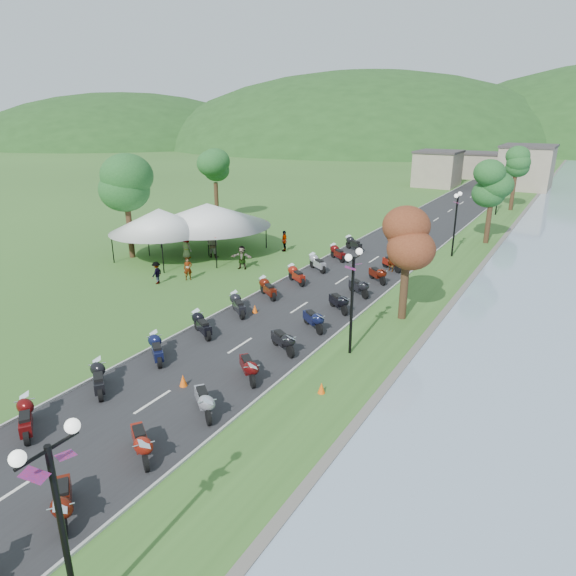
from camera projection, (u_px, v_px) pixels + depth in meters
The scene contains 14 objects.
road at pixel (399, 243), 44.90m from camera, with size 7.00×120.00×0.02m, color #262628.
hills_backdrop at pixel (552, 145), 175.41m from camera, with size 360.00×120.00×76.00m, color #285621, non-canonical shape.
far_building at pixel (481, 167), 81.74m from camera, with size 18.00×16.00×5.00m, color gray.
moto_row_left at pixel (201, 325), 26.35m from camera, with size 2.60×41.68×1.10m, color #331411, non-canonical shape.
moto_row_right at pixel (300, 330), 25.82m from camera, with size 2.60×30.14×1.10m, color #331411, non-canonical shape.
streetlamp_near at pixel (64, 538), 10.76m from camera, with size 1.40×1.40×5.00m, color black, non-canonical shape.
vendor_tent_main at pixel (208, 228), 41.58m from camera, with size 6.78×6.78×4.00m, color silver, non-canonical shape.
vendor_tent_side at pixel (161, 234), 39.40m from camera, with size 5.11×5.11×4.00m, color silver, non-canonical shape.
tree_park_left at pixel (126, 194), 39.07m from camera, with size 3.62×3.62×10.04m, color #296A2B, non-canonical shape.
tree_lakeside at pixel (406, 259), 27.59m from camera, with size 2.48×2.48×6.88m, color #296A2B, non-canonical shape.
pedestrian_a at pixel (189, 280), 35.23m from camera, with size 0.58×0.42×1.59m, color slate.
pedestrian_b at pixel (213, 257), 40.71m from camera, with size 0.96×0.53×1.97m, color slate.
pedestrian_c at pixel (157, 284), 34.45m from camera, with size 0.98×0.41×1.52m, color slate.
traffic_cone_near at pixel (183, 381), 21.53m from camera, with size 0.35×0.35×0.54m, color #F2590C.
Camera 1 is at (13.65, -2.66, 10.99)m, focal length 32.00 mm.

